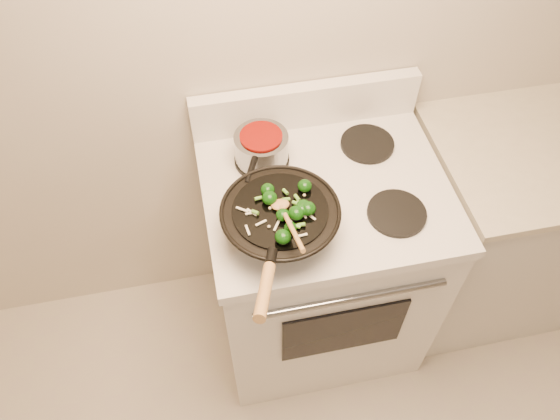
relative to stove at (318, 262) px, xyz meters
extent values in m
plane|color=beige|center=(0.15, 0.33, 0.83)|extent=(3.50, 0.00, 3.50)
cube|color=white|center=(0.00, 0.00, -0.03)|extent=(0.76, 0.64, 0.88)
cube|color=white|center=(0.00, 0.00, 0.43)|extent=(0.78, 0.66, 0.04)
cube|color=white|center=(0.00, 0.30, 0.53)|extent=(0.78, 0.05, 0.16)
cylinder|color=gray|center=(0.00, -0.33, 0.31)|extent=(0.60, 0.02, 0.02)
cube|color=black|center=(0.00, -0.33, 0.08)|extent=(0.42, 0.01, 0.28)
cylinder|color=black|center=(-0.18, -0.15, 0.46)|extent=(0.18, 0.18, 0.01)
cylinder|color=black|center=(0.18, -0.15, 0.46)|extent=(0.18, 0.18, 0.01)
cylinder|color=black|center=(-0.18, 0.15, 0.46)|extent=(0.18, 0.18, 0.01)
cylinder|color=black|center=(0.18, 0.15, 0.46)|extent=(0.18, 0.18, 0.01)
cube|color=silver|center=(0.81, 0.03, -0.03)|extent=(0.78, 0.60, 0.88)
cube|color=beige|center=(0.81, 0.03, 0.42)|extent=(0.80, 0.62, 0.03)
torus|color=black|center=(-0.18, -0.15, 0.56)|extent=(0.34, 0.34, 0.01)
cylinder|color=black|center=(-0.18, -0.15, 0.56)|extent=(0.27, 0.27, 0.01)
cylinder|color=black|center=(-0.24, -0.33, 0.62)|extent=(0.04, 0.06, 0.04)
cylinder|color=#AE7D44|center=(-0.28, -0.44, 0.65)|extent=(0.08, 0.18, 0.08)
ellipsoid|color=#0C3708|center=(-0.20, -0.12, 0.58)|extent=(0.04, 0.04, 0.04)
cylinder|color=#4B8A31|center=(-0.19, -0.12, 0.57)|extent=(0.01, 0.02, 0.01)
ellipsoid|color=#0C3708|center=(-0.14, -0.19, 0.58)|extent=(0.04, 0.04, 0.04)
ellipsoid|color=#0C3708|center=(-0.17, -0.23, 0.58)|extent=(0.03, 0.03, 0.03)
ellipsoid|color=#0C3708|center=(-0.12, -0.17, 0.58)|extent=(0.04, 0.04, 0.03)
cylinder|color=#4B8A31|center=(-0.11, -0.17, 0.57)|extent=(0.02, 0.02, 0.01)
ellipsoid|color=#0C3708|center=(-0.11, -0.18, 0.58)|extent=(0.04, 0.04, 0.04)
ellipsoid|color=#0C3708|center=(-0.12, -0.18, 0.58)|extent=(0.04, 0.04, 0.03)
ellipsoid|color=#0C3708|center=(-0.18, -0.18, 0.58)|extent=(0.04, 0.04, 0.03)
cylinder|color=#4B8A31|center=(-0.17, -0.18, 0.57)|extent=(0.01, 0.01, 0.01)
ellipsoid|color=#0C3708|center=(-0.10, -0.10, 0.58)|extent=(0.04, 0.04, 0.03)
ellipsoid|color=#0C3708|center=(-0.20, -0.09, 0.58)|extent=(0.04, 0.04, 0.03)
ellipsoid|color=#0C3708|center=(-0.19, -0.26, 0.58)|extent=(0.04, 0.04, 0.04)
cylinder|color=#4B8A31|center=(-0.18, -0.26, 0.57)|extent=(0.02, 0.02, 0.02)
cube|color=white|center=(-0.26, -0.15, 0.57)|extent=(0.03, 0.01, 0.00)
cube|color=white|center=(-0.20, -0.21, 0.57)|extent=(0.02, 0.03, 0.00)
cube|color=white|center=(-0.26, -0.15, 0.57)|extent=(0.03, 0.03, 0.00)
cube|color=white|center=(-0.16, -0.21, 0.57)|extent=(0.02, 0.04, 0.00)
cube|color=white|center=(-0.14, -0.25, 0.57)|extent=(0.03, 0.01, 0.00)
cube|color=white|center=(-0.28, -0.21, 0.57)|extent=(0.01, 0.03, 0.00)
cube|color=white|center=(-0.11, -0.19, 0.57)|extent=(0.03, 0.04, 0.00)
cube|color=white|center=(-0.12, -0.18, 0.57)|extent=(0.01, 0.04, 0.00)
cube|color=white|center=(-0.24, -0.19, 0.57)|extent=(0.03, 0.02, 0.00)
cube|color=white|center=(-0.28, -0.13, 0.57)|extent=(0.03, 0.03, 0.00)
cylinder|color=#5B9E33|center=(-0.25, -0.15, 0.57)|extent=(0.02, 0.02, 0.01)
cylinder|color=#5B9E33|center=(-0.13, -0.15, 0.57)|extent=(0.02, 0.01, 0.01)
cylinder|color=#5B9E33|center=(-0.13, -0.13, 0.57)|extent=(0.02, 0.02, 0.01)
cylinder|color=#5B9E33|center=(-0.16, -0.13, 0.57)|extent=(0.02, 0.03, 0.01)
cylinder|color=#5B9E33|center=(-0.13, -0.15, 0.57)|extent=(0.02, 0.02, 0.01)
cylinder|color=#5B9E33|center=(-0.15, -0.10, 0.57)|extent=(0.02, 0.02, 0.01)
cylinder|color=#5B9E33|center=(-0.14, -0.22, 0.57)|extent=(0.02, 0.01, 0.01)
cylinder|color=#5B9E33|center=(-0.23, -0.11, 0.57)|extent=(0.03, 0.02, 0.01)
cylinder|color=#5B9E33|center=(-0.15, -0.22, 0.57)|extent=(0.02, 0.03, 0.01)
sphere|color=beige|center=(-0.10, -0.12, 0.57)|extent=(0.01, 0.01, 0.01)
sphere|color=beige|center=(-0.19, -0.18, 0.57)|extent=(0.01, 0.01, 0.01)
sphere|color=beige|center=(-0.22, -0.21, 0.57)|extent=(0.01, 0.01, 0.01)
sphere|color=beige|center=(-0.21, -0.15, 0.57)|extent=(0.01, 0.01, 0.01)
ellipsoid|color=#AE7D44|center=(-0.18, -0.14, 0.58)|extent=(0.05, 0.04, 0.01)
cylinder|color=#AE7D44|center=(-0.17, -0.25, 0.61)|extent=(0.03, 0.21, 0.08)
cylinder|color=gray|center=(-0.18, 0.15, 0.51)|extent=(0.17, 0.17, 0.10)
cylinder|color=#6D0A05|center=(-0.18, 0.15, 0.56)|extent=(0.13, 0.13, 0.01)
cylinder|color=black|center=(-0.23, 0.02, 0.55)|extent=(0.06, 0.11, 0.02)
camera|label=1|loc=(-0.37, -1.07, 1.76)|focal=35.00mm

